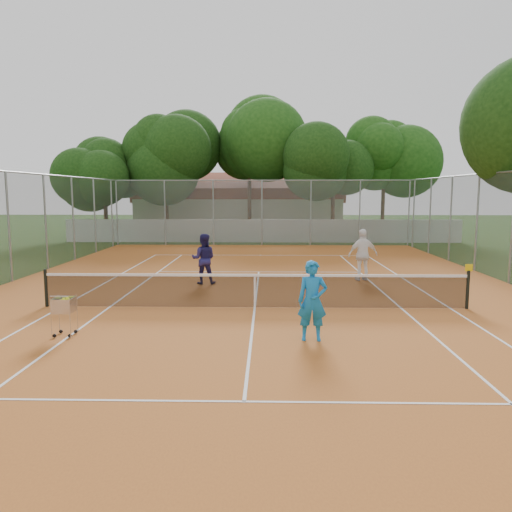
{
  "coord_description": "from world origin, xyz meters",
  "views": [
    {
      "loc": [
        0.36,
        -13.78,
        3.24
      ],
      "look_at": [
        0.0,
        1.5,
        1.3
      ],
      "focal_mm": 35.0,
      "sensor_mm": 36.0,
      "label": 1
    }
  ],
  "objects_px": {
    "clubhouse": "(240,205)",
    "player_near": "(312,301)",
    "player_far_left": "(204,259)",
    "player_far_right": "(363,255)",
    "tennis_net": "(255,291)",
    "ball_hopper": "(64,315)"
  },
  "relations": [
    {
      "from": "clubhouse",
      "to": "player_near",
      "type": "xyz_separation_m",
      "value": [
        3.34,
        -32.08,
        -1.3
      ]
    },
    {
      "from": "clubhouse",
      "to": "player_far_left",
      "type": "distance_m",
      "value": 25.34
    },
    {
      "from": "clubhouse",
      "to": "player_far_left",
      "type": "xyz_separation_m",
      "value": [
        0.09,
        -25.31,
        -1.29
      ]
    },
    {
      "from": "player_near",
      "to": "player_far_right",
      "type": "distance_m",
      "value": 8.03
    },
    {
      "from": "tennis_net",
      "to": "player_far_right",
      "type": "xyz_separation_m",
      "value": [
        3.88,
        4.54,
        0.46
      ]
    },
    {
      "from": "player_far_left",
      "to": "ball_hopper",
      "type": "distance_m",
      "value": 6.99
    },
    {
      "from": "player_far_left",
      "to": "player_far_right",
      "type": "bearing_deg",
      "value": -171.97
    },
    {
      "from": "player_far_left",
      "to": "tennis_net",
      "type": "bearing_deg",
      "value": 117.1
    },
    {
      "from": "player_far_left",
      "to": "ball_hopper",
      "type": "bearing_deg",
      "value": 70.36
    },
    {
      "from": "tennis_net",
      "to": "clubhouse",
      "type": "xyz_separation_m",
      "value": [
        -2.0,
        29.0,
        1.69
      ]
    },
    {
      "from": "player_near",
      "to": "ball_hopper",
      "type": "relative_size",
      "value": 1.84
    },
    {
      "from": "player_near",
      "to": "player_far_right",
      "type": "xyz_separation_m",
      "value": [
        2.54,
        7.62,
        0.07
      ]
    },
    {
      "from": "player_far_left",
      "to": "ball_hopper",
      "type": "height_order",
      "value": "player_far_left"
    },
    {
      "from": "clubhouse",
      "to": "player_far_left",
      "type": "bearing_deg",
      "value": -89.8
    },
    {
      "from": "clubhouse",
      "to": "player_near",
      "type": "distance_m",
      "value": 32.28
    },
    {
      "from": "clubhouse",
      "to": "player_far_right",
      "type": "distance_m",
      "value": 25.19
    },
    {
      "from": "tennis_net",
      "to": "player_near",
      "type": "relative_size",
      "value": 6.74
    },
    {
      "from": "player_far_left",
      "to": "player_far_right",
      "type": "relative_size",
      "value": 0.94
    },
    {
      "from": "player_near",
      "to": "tennis_net",
      "type": "bearing_deg",
      "value": 115.35
    },
    {
      "from": "player_near",
      "to": "ball_hopper",
      "type": "distance_m",
      "value": 5.59
    },
    {
      "from": "clubhouse",
      "to": "ball_hopper",
      "type": "bearing_deg",
      "value": -94.0
    },
    {
      "from": "player_far_right",
      "to": "clubhouse",
      "type": "bearing_deg",
      "value": -87.45
    }
  ]
}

